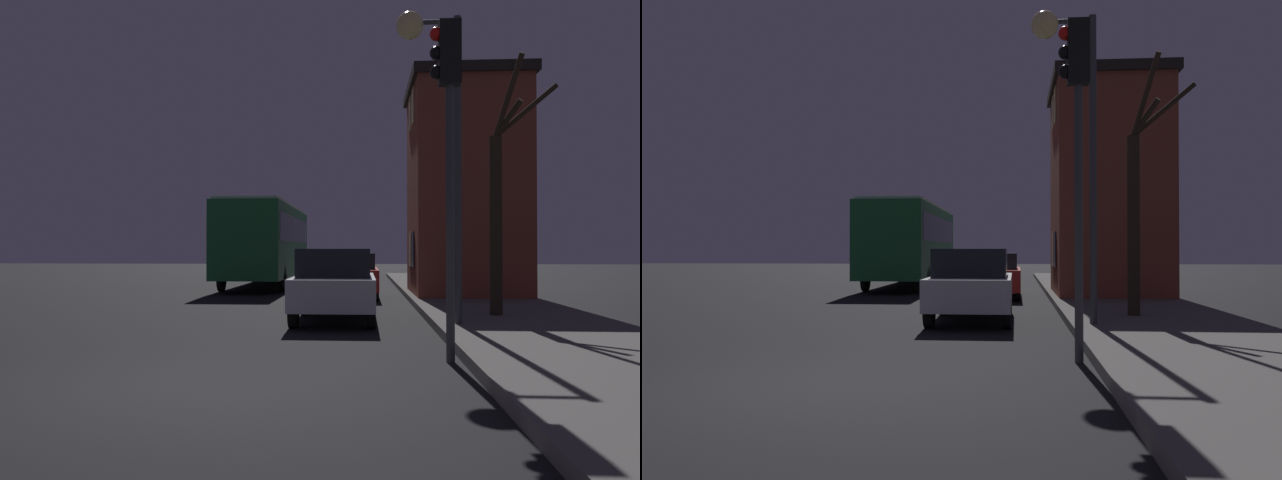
% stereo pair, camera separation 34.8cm
% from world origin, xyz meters
% --- Properties ---
extents(ground_plane, '(120.00, 120.00, 0.00)m').
position_xyz_m(ground_plane, '(0.00, 0.00, 0.00)').
color(ground_plane, black).
extents(brick_building, '(3.57, 4.68, 6.77)m').
position_xyz_m(brick_building, '(5.39, 13.16, 3.58)').
color(brick_building, brown).
rests_on(brick_building, sidewalk).
extents(streetlamp, '(1.23, 0.53, 5.95)m').
position_xyz_m(streetlamp, '(3.44, 4.94, 4.69)').
color(streetlamp, '#38383A').
rests_on(streetlamp, sidewalk).
extents(traffic_light, '(0.43, 0.24, 4.79)m').
position_xyz_m(traffic_light, '(3.34, 1.82, 3.41)').
color(traffic_light, '#38383A').
rests_on(traffic_light, ground).
extents(bare_tree, '(1.39, 1.12, 5.35)m').
position_xyz_m(bare_tree, '(5.04, 6.49, 2.51)').
color(bare_tree, '#2D2319').
rests_on(bare_tree, sidewalk).
extents(bus, '(2.50, 10.83, 3.43)m').
position_xyz_m(bus, '(-1.95, 19.40, 2.05)').
color(bus, '#1E6B33').
rests_on(bus, ground).
extents(car_near_lane, '(1.73, 3.85, 1.59)m').
position_xyz_m(car_near_lane, '(1.53, 6.64, 0.83)').
color(car_near_lane, '#B7BABF').
rests_on(car_near_lane, ground).
extents(car_mid_lane, '(1.81, 4.24, 1.45)m').
position_xyz_m(car_mid_lane, '(1.73, 13.50, 0.75)').
color(car_mid_lane, '#B21E19').
rests_on(car_mid_lane, ground).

